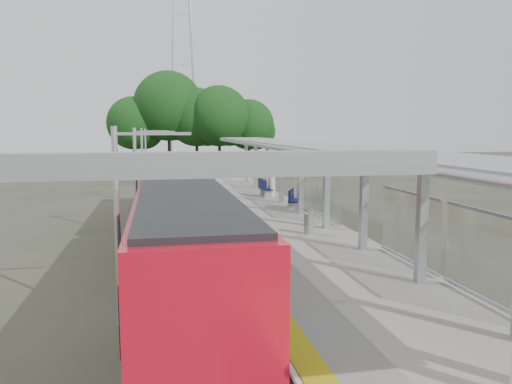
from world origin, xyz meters
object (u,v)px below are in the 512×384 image
at_px(bench_far, 264,188).
at_px(info_pillar_far, 272,184).
at_px(train, 176,207).
at_px(litter_bin, 309,224).
at_px(bench_mid, 293,199).

xyz_separation_m(bench_far, info_pillar_far, (0.46, -0.07, 0.24)).
bearing_deg(bench_far, info_pillar_far, -14.33).
distance_m(train, info_pillar_far, 11.83).
relative_size(info_pillar_far, litter_bin, 2.28).
bearing_deg(litter_bin, bench_far, 86.87).
xyz_separation_m(bench_mid, litter_bin, (-1.10, -6.36, -0.17)).
bearing_deg(litter_bin, bench_mid, 80.22).
relative_size(train, bench_far, 16.16).
relative_size(bench_far, info_pillar_far, 0.88).
height_order(train, litter_bin, train).
relative_size(bench_mid, litter_bin, 2.00).
xyz_separation_m(bench_mid, bench_far, (-0.46, 5.34, 0.01)).
bearing_deg(litter_bin, info_pillar_far, 84.58).
xyz_separation_m(train, bench_mid, (6.47, 4.62, -0.46)).
bearing_deg(bench_mid, train, -120.79).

